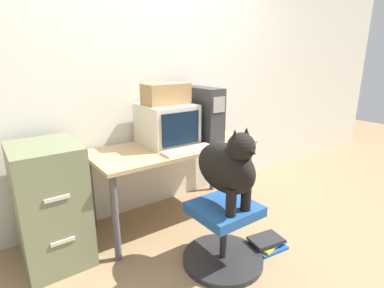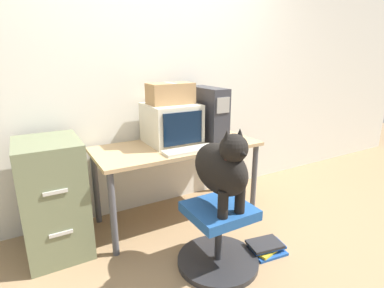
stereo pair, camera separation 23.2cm
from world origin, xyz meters
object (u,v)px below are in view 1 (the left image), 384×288
Objects in this scene: dog at (228,166)px; cardboard_box at (166,94)px; pc_tower at (202,113)px; book_stack_floor at (267,243)px; filing_cabinet at (51,204)px; crt_monitor at (167,124)px; office_chair at (223,236)px; keyboard at (189,150)px.

dog is 0.94m from cardboard_box.
book_stack_floor is at bearing -90.65° from pc_tower.
cardboard_box is at bearing 4.49° from filing_cabinet.
crt_monitor is 0.37m from pc_tower.
book_stack_floor is at bearing -10.96° from office_chair.
book_stack_floor is (0.40, -0.06, -0.71)m from dog.
keyboard is 0.52× the size of filing_cabinet.
crt_monitor is 0.51× the size of filing_cabinet.
filing_cabinet is (-1.02, -0.08, -0.44)m from crt_monitor.
dog is at bearing -38.57° from filing_cabinet.
cardboard_box is (0.05, 0.83, 0.93)m from office_chair.
crt_monitor is at bearing 174.11° from pc_tower.
office_chair is (-0.06, -0.51, -0.51)m from keyboard.
office_chair is 1.25m from filing_cabinet.
pc_tower is 0.41m from cardboard_box.
keyboard is at bearing -13.10° from filing_cabinet.
dog is (-0.00, -0.02, 0.54)m from office_chair.
cardboard_box reaches higher than filing_cabinet.
office_chair is 1.03× the size of dog.
dog is at bearing -93.26° from cardboard_box.
crt_monitor is at bearing 4.28° from filing_cabinet.
pc_tower is 1.26m from book_stack_floor.
office_chair is 1.51× the size of cardboard_box.
keyboard is 0.96m from book_stack_floor.
crt_monitor is at bearing 111.12° from book_stack_floor.
pc_tower reaches higher than book_stack_floor.
book_stack_floor is at bearing -68.88° from crt_monitor.
filing_cabinet reaches higher than keyboard.
crt_monitor is 1.15× the size of cardboard_box.
office_chair is at bearing -96.64° from keyboard.
filing_cabinet is 1.24m from cardboard_box.
crt_monitor reaches higher than book_stack_floor.
office_chair is at bearing -93.36° from crt_monitor.
crt_monitor is 1.29m from book_stack_floor.
dog is at bearing -116.67° from pc_tower.
office_chair is 0.44m from book_stack_floor.
pc_tower reaches higher than office_chair.
cardboard_box is 1.48m from book_stack_floor.
filing_cabinet is 2.95× the size of book_stack_floor.
keyboard is at bearing -141.35° from pc_tower.
keyboard is (0.01, -0.32, -0.16)m from crt_monitor.
keyboard is (-0.35, -0.28, -0.23)m from pc_tower.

